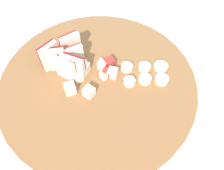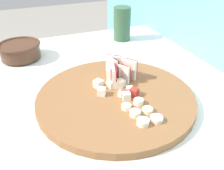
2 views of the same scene
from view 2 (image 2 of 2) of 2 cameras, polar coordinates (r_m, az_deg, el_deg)
The scene contains 6 objects.
cutting_board at distance 0.67m, azimuth 1.09°, elevation -2.87°, with size 0.42×0.42×0.02m, color brown.
apple_wedge_fan at distance 0.72m, azimuth 1.19°, elevation 3.20°, with size 0.10×0.10×0.06m.
apple_dice_pile at distance 0.67m, azimuth 1.22°, elevation -0.82°, with size 0.11×0.11×0.02m.
banana_slice_rows at distance 0.59m, azimuth 6.77°, elevation -6.29°, with size 0.10×0.07×0.01m.
ceramic_bowl at distance 0.95m, azimuth -20.21°, elevation 7.50°, with size 0.15×0.15×0.06m.
small_jar at distance 1.06m, azimuth 2.30°, elevation 13.76°, with size 0.07×0.07×0.14m, color #335638.
Camera 2 is at (0.38, -0.21, 1.29)m, focal length 40.14 mm.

